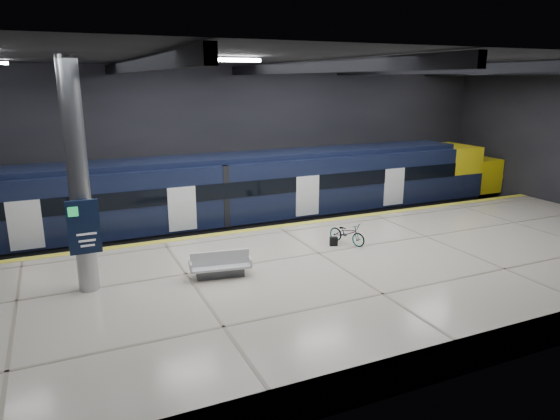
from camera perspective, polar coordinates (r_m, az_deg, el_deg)
ground at (r=19.83m, az=3.01°, el=-7.03°), size 30.00×30.00×0.00m
room_shell at (r=18.49m, az=3.24°, el=9.67°), size 30.10×16.10×8.05m
platform at (r=17.60m, az=6.79°, el=-8.08°), size 30.00×11.00×1.10m
safety_strip at (r=21.81m, az=-0.25°, el=-1.90°), size 30.00×0.40×0.01m
rails at (r=24.53m, az=-2.87°, el=-2.52°), size 30.00×1.52×0.16m
train at (r=24.37m, az=-0.88°, el=2.19°), size 29.40×2.84×3.79m
bench at (r=16.45m, az=-6.86°, el=-6.53°), size 2.08×1.12×0.87m
bicycle at (r=19.63m, az=7.68°, el=-2.64°), size 1.17×1.72×0.85m
pannier_bag at (r=19.41m, az=6.15°, el=-3.58°), size 0.34×0.27×0.35m
info_column at (r=15.59m, az=-22.02°, el=3.01°), size 0.90×0.78×6.90m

